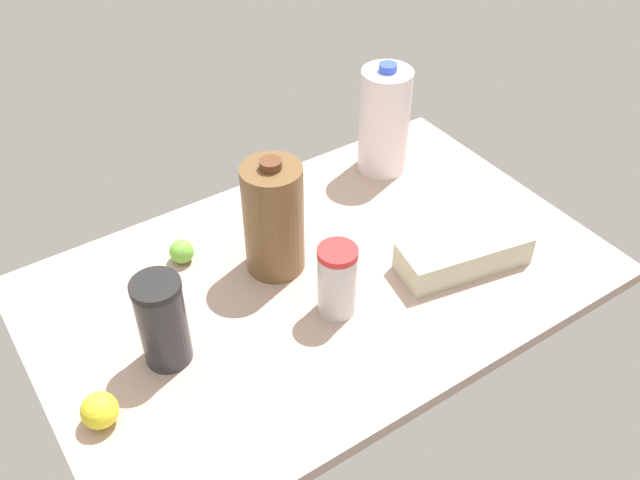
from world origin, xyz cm
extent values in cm
cube|color=tan|center=(0.00, 0.00, 1.50)|extent=(120.00, 76.00, 3.00)
cylinder|color=white|center=(35.69, 24.93, 16.47)|extent=(12.39, 12.39, 26.94)
cylinder|color=blue|center=(35.69, 24.93, 30.84)|extent=(4.34, 4.34, 1.80)
cylinder|color=brown|center=(-6.02, 8.24, 15.73)|extent=(12.63, 12.63, 25.45)
cylinder|color=#59331E|center=(-6.02, 8.24, 29.35)|extent=(4.42, 4.42, 1.80)
cube|color=beige|center=(27.36, -14.47, 6.42)|extent=(29.98, 15.99, 6.84)
cylinder|color=#292A2F|center=(-36.21, -2.60, 11.94)|extent=(8.94, 8.94, 17.87)
cylinder|color=black|center=(-36.21, -2.60, 21.57)|extent=(9.21, 9.21, 1.40)
cylinder|color=silver|center=(-2.72, -10.10, 10.32)|extent=(7.75, 7.75, 14.65)
cylinder|color=red|center=(-2.72, -10.10, 18.35)|extent=(7.99, 7.99, 1.40)
sphere|color=yellow|center=(-52.11, -9.71, 6.27)|extent=(6.55, 6.55, 6.55)
sphere|color=#6CB93A|center=(-22.32, 20.62, 5.65)|extent=(5.30, 5.30, 5.30)
camera|label=1|loc=(-61.54, -91.82, 108.30)|focal=40.00mm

